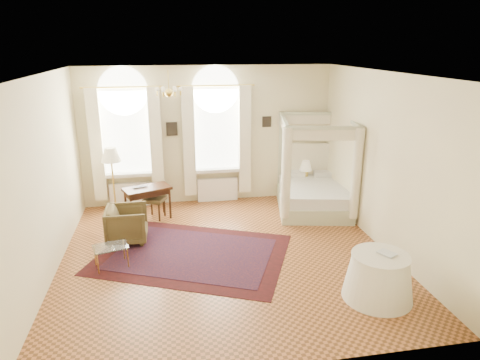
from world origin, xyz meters
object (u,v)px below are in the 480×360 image
Objects in this scene: armchair at (127,224)px; stool at (155,201)px; writing_desk at (147,192)px; canopy_bed at (313,190)px; coffee_table at (111,248)px; side_table at (379,277)px; nightstand at (305,189)px; floor_lamp at (111,158)px.

stool is at bearing -25.08° from armchair.
canopy_bed is at bearing -1.32° from writing_desk.
stool reaches higher than coffee_table.
stool is at bearing 131.62° from side_table.
canopy_bed reaches higher than nightstand.
coffee_table is at bearing 169.08° from armchair.
canopy_bed is 4.13× the size of stool.
armchair is (-4.20, -0.97, -0.14)m from canopy_bed.
nightstand is 4.74m from floor_lamp.
writing_desk is at bearing 74.18° from coffee_table.
nightstand reaches higher than coffee_table.
nightstand is 0.33× the size of floor_lamp.
writing_desk reaches higher than stool.
armchair is at bearing 145.28° from side_table.
floor_lamp is (-0.73, 0.21, 0.75)m from writing_desk.
floor_lamp reaches higher than nightstand.
stool is at bearing 18.50° from writing_desk.
canopy_bed is at bearing -92.69° from nightstand.
writing_desk reaches higher than armchair.
floor_lamp is at bearing 15.75° from armchair.
stool is at bearing 177.84° from canopy_bed.
coffee_table is (-0.21, -1.02, -0.00)m from armchair.
floor_lamp is (-4.55, 0.30, 0.90)m from canopy_bed.
nightstand reaches higher than stool.
coffee_table is 0.63× the size of side_table.
armchair reaches higher than stool.
nightstand is 4.56m from armchair.
side_table is at bearing -93.86° from canopy_bed.
canopy_bed is 2.12× the size of side_table.
nightstand is 5.21m from coffee_table.
coffee_table is (-4.44, -2.72, 0.09)m from nightstand.
stool is at bearing 70.85° from coffee_table.
side_table is (3.42, -3.85, -0.05)m from stool.
nightstand is 0.50× the size of side_table.
side_table is (-0.28, -4.44, 0.09)m from nightstand.
floor_lamp is at bearing 169.75° from stool.
armchair is at bearing -109.84° from writing_desk.
armchair reaches higher than nightstand.
stool is at bearing -10.25° from floor_lamp.
armchair is at bearing -158.16° from nightstand.
writing_desk is 1.67× the size of coffee_table.
canopy_bed is 3.72m from side_table.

